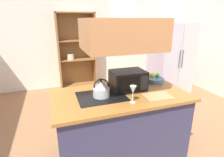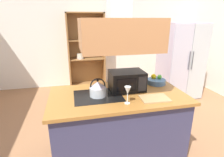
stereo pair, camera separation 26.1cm
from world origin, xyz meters
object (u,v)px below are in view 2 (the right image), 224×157
at_px(microwave, 127,80).
at_px(fruit_bowl, 156,81).
at_px(kettle, 98,89).
at_px(wine_glass_on_counter, 128,91).
at_px(dish_cabinet, 86,55).
at_px(refrigerator, 180,61).
at_px(cutting_board, 155,98).

bearing_deg(microwave, fruit_bowl, 13.82).
relative_size(kettle, microwave, 0.51).
height_order(kettle, microwave, microwave).
xyz_separation_m(kettle, wine_glass_on_counter, (0.30, -0.28, 0.05)).
distance_m(dish_cabinet, wine_glass_on_counter, 3.13).
height_order(refrigerator, cutting_board, refrigerator).
height_order(cutting_board, wine_glass_on_counter, wine_glass_on_counter).
bearing_deg(microwave, kettle, -162.34).
bearing_deg(refrigerator, dish_cabinet, 151.43).
relative_size(dish_cabinet, cutting_board, 5.87).
bearing_deg(cutting_board, refrigerator, 50.37).
bearing_deg(fruit_bowl, dish_cabinet, 107.54).
height_order(dish_cabinet, cutting_board, dish_cabinet).
distance_m(refrigerator, dish_cabinet, 2.43).
bearing_deg(kettle, fruit_bowl, 15.58).
bearing_deg(cutting_board, wine_glass_on_counter, -174.61).
xyz_separation_m(cutting_board, microwave, (-0.24, 0.38, 0.12)).
xyz_separation_m(dish_cabinet, fruit_bowl, (0.81, -2.58, 0.05)).
bearing_deg(wine_glass_on_counter, kettle, 136.30).
bearing_deg(dish_cabinet, kettle, -92.17).
xyz_separation_m(dish_cabinet, cutting_board, (0.55, -3.08, 0.02)).
relative_size(refrigerator, fruit_bowl, 6.42).
distance_m(cutting_board, microwave, 0.47).
bearing_deg(wine_glass_on_counter, refrigerator, 45.09).
bearing_deg(cutting_board, fruit_bowl, 62.27).
relative_size(kettle, fruit_bowl, 0.85).
height_order(cutting_board, fruit_bowl, fruit_bowl).
distance_m(refrigerator, kettle, 2.80).
distance_m(microwave, wine_glass_on_counter, 0.44).
bearing_deg(wine_glass_on_counter, microwave, 73.75).
distance_m(cutting_board, wine_glass_on_counter, 0.39).
relative_size(kettle, wine_glass_on_counter, 1.13).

